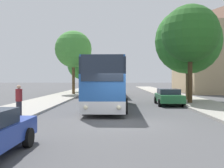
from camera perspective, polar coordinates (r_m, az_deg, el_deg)
name	(u,v)px	position (r m, az deg, el deg)	size (l,w,h in m)	color
ground_plane	(121,123)	(13.13, 2.03, -8.52)	(300.00, 300.00, 0.00)	#4C4C4F
bus_front	(108,83)	(19.72, -0.94, 0.18)	(2.98, 11.53, 3.53)	silver
bus_middle	(111,81)	(34.11, -0.27, 0.58)	(2.98, 11.04, 3.57)	#2D519E
parked_car_right_near	(169,96)	(22.67, 12.22, -2.65)	(2.20, 4.63, 1.37)	#236B38
pedestrian_waiting_near	(19,100)	(15.33, -19.60, -3.37)	(0.36, 0.36, 1.72)	#23232D
tree_left_near	(73,49)	(36.90, -8.40, 7.47)	(5.07, 5.07, 8.72)	#513D23
tree_left_far	(82,65)	(42.87, -6.58, 4.15)	(4.67, 4.67, 6.70)	brown
tree_right_near	(188,41)	(27.44, 16.22, 8.99)	(6.57, 6.57, 9.13)	brown
tree_right_far	(190,34)	(23.91, 16.67, 10.45)	(4.95, 4.95, 8.45)	#47331E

